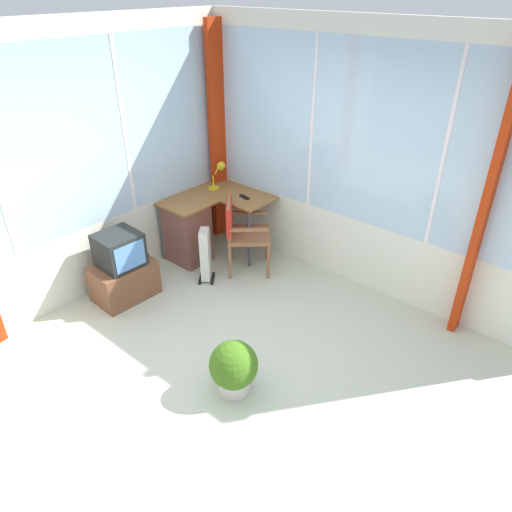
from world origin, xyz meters
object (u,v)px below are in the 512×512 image
object	(u,v)px
tv_on_stand	(123,270)
space_heater	(206,254)
desk	(191,229)
wooden_armchair	(238,226)
potted_plant	(234,367)
desk_lamp	(220,172)
tv_remote	(244,197)

from	to	relation	value
tv_on_stand	space_heater	xyz separation A→B (m)	(0.82, -0.42, -0.01)
desk	wooden_armchair	size ratio (longest dim) A/B	1.25
space_heater	potted_plant	world-z (taller)	space_heater
wooden_armchair	potted_plant	size ratio (longest dim) A/B	1.81
desk	potted_plant	distance (m)	2.28
potted_plant	wooden_armchair	bearing A→B (deg)	40.94
desk	space_heater	bearing A→B (deg)	-114.48
desk	tv_on_stand	size ratio (longest dim) A/B	1.43
desk_lamp	space_heater	xyz separation A→B (m)	(-0.78, -0.50, -0.64)
wooden_armchair	space_heater	world-z (taller)	wooden_armchair
tv_remote	potted_plant	size ratio (longest dim) A/B	0.31
tv_on_stand	wooden_armchair	bearing A→B (deg)	-24.45
desk_lamp	tv_remote	world-z (taller)	desk_lamp
tv_remote	wooden_armchair	distance (m)	0.44
space_heater	tv_on_stand	bearing A→B (deg)	153.03
wooden_armchair	potted_plant	bearing A→B (deg)	-139.06
tv_on_stand	space_heater	world-z (taller)	tv_on_stand
space_heater	potted_plant	distance (m)	1.77
desk_lamp	space_heater	size ratio (longest dim) A/B	0.52
wooden_armchair	space_heater	xyz separation A→B (m)	(-0.40, 0.14, -0.24)
wooden_armchair	tv_on_stand	xyz separation A→B (m)	(-1.23, 0.56, -0.23)
wooden_armchair	tv_remote	bearing A→B (deg)	31.19
desk_lamp	tv_remote	bearing A→B (deg)	-95.40
desk	desk_lamp	distance (m)	0.80
desk	tv_remote	distance (m)	0.76
desk	wooden_armchair	bearing A→B (deg)	-72.95
desk	potted_plant	bearing A→B (deg)	-124.11
tv_on_stand	potted_plant	distance (m)	1.85
desk_lamp	wooden_armchair	size ratio (longest dim) A/B	0.38
desk_lamp	wooden_armchair	world-z (taller)	desk_lamp
desk	potted_plant	xyz separation A→B (m)	(-1.28, -1.89, -0.15)
desk_lamp	wooden_armchair	bearing A→B (deg)	-120.69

